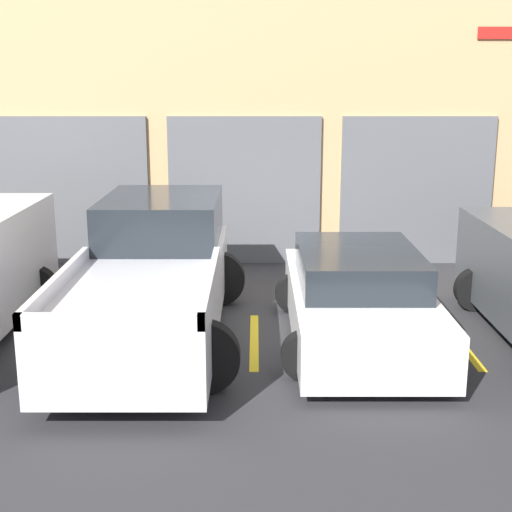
{
  "coord_description": "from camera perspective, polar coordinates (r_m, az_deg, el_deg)",
  "views": [
    {
      "loc": [
        0.02,
        -10.85,
        3.53
      ],
      "look_at": [
        0.0,
        -0.96,
        1.1
      ],
      "focal_mm": 50.0,
      "sensor_mm": 36.0,
      "label": 1
    }
  ],
  "objects": [
    {
      "name": "shophouse_building",
      "position": [
        14.15,
        0.02,
        11.3
      ],
      "size": [
        16.71,
        0.68,
        5.92
      ],
      "color": "tan",
      "rests_on": "ground"
    },
    {
      "name": "parking_stripe_left",
      "position": [
        10.43,
        -16.05,
        -6.5
      ],
      "size": [
        0.12,
        2.2,
        0.01
      ],
      "primitive_type": "cube",
      "color": "gold",
      "rests_on": "ground"
    },
    {
      "name": "ground_plane",
      "position": [
        11.41,
        0.01,
        -4.21
      ],
      "size": [
        28.0,
        28.0,
        0.0
      ],
      "primitive_type": "plane",
      "color": "#2D2D30"
    },
    {
      "name": "pickup_truck",
      "position": [
        10.19,
        -8.09,
        -1.58
      ],
      "size": [
        2.56,
        5.4,
        1.81
      ],
      "color": "silver",
      "rests_on": "ground"
    },
    {
      "name": "sedan_white",
      "position": [
        9.95,
        8.28,
        -3.4
      ],
      "size": [
        2.22,
        4.21,
        1.29
      ],
      "color": "white",
      "rests_on": "ground"
    },
    {
      "name": "parking_stripe_right",
      "position": [
        10.42,
        16.06,
        -6.53
      ],
      "size": [
        0.12,
        2.2,
        0.01
      ],
      "primitive_type": "cube",
      "color": "gold",
      "rests_on": "ground"
    },
    {
      "name": "parking_stripe_centre",
      "position": [
        10.03,
        -0.01,
        -6.78
      ],
      "size": [
        0.12,
        2.2,
        0.01
      ],
      "primitive_type": "cube",
      "color": "gold",
      "rests_on": "ground"
    }
  ]
}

